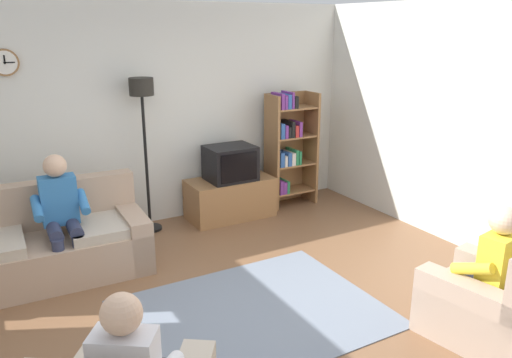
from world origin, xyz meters
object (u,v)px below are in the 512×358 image
object	(u,v)px
floor_lamp	(143,113)
person_on_couch	(61,211)
tv_stand	(230,198)
tv	(230,163)
person_in_right_armchair	(486,265)
couch	(48,247)
armchair_near_bookshelf	(492,305)
bookshelf	(288,146)

from	to	relation	value
floor_lamp	person_on_couch	xyz separation A→B (m)	(-1.11, -0.79, -0.75)
tv_stand	tv	size ratio (longest dim) A/B	1.83
tv_stand	floor_lamp	bearing A→B (deg)	174.65
floor_lamp	person_on_couch	distance (m)	1.55
tv_stand	floor_lamp	world-z (taller)	floor_lamp
tv_stand	person_in_right_armchair	xyz separation A→B (m)	(0.58, -3.35, 0.35)
couch	person_on_couch	size ratio (longest dim) A/B	1.55
couch	tv_stand	world-z (taller)	couch
armchair_near_bookshelf	person_on_couch	world-z (taller)	person_on_couch
couch	armchair_near_bookshelf	xyz separation A→B (m)	(2.91, -2.86, -0.02)
armchair_near_bookshelf	person_in_right_armchair	distance (m)	0.33
floor_lamp	armchair_near_bookshelf	world-z (taller)	floor_lamp
tv	bookshelf	distance (m)	0.94
person_in_right_armchair	floor_lamp	bearing A→B (deg)	115.39
bookshelf	floor_lamp	world-z (taller)	floor_lamp
couch	person_on_couch	world-z (taller)	person_on_couch
bookshelf	floor_lamp	bearing A→B (deg)	179.10
person_on_couch	person_in_right_armchair	xyz separation A→B (m)	(2.74, -2.66, -0.09)
couch	person_in_right_armchair	world-z (taller)	person_in_right_armchair
tv_stand	bookshelf	xyz separation A→B (m)	(0.93, 0.07, 0.58)
tv	floor_lamp	xyz separation A→B (m)	(-1.06, 0.12, 0.71)
floor_lamp	person_in_right_armchair	xyz separation A→B (m)	(1.64, -3.45, -0.85)
person_in_right_armchair	tv	bearing A→B (deg)	99.89
bookshelf	armchair_near_bookshelf	distance (m)	3.56
couch	bookshelf	size ratio (longest dim) A/B	1.22
tv	person_on_couch	world-z (taller)	person_on_couch
person_on_couch	tv	bearing A→B (deg)	17.05
tv	armchair_near_bookshelf	bearing A→B (deg)	-80.12
tv	bookshelf	size ratio (longest dim) A/B	0.38
couch	bookshelf	xyz separation A→B (m)	(3.25, 0.65, 0.52)
tv_stand	person_on_couch	bearing A→B (deg)	-162.36
armchair_near_bookshelf	person_on_couch	size ratio (longest dim) A/B	0.81
person_on_couch	armchair_near_bookshelf	bearing A→B (deg)	-44.89
floor_lamp	person_in_right_armchair	world-z (taller)	floor_lamp
person_on_couch	floor_lamp	bearing A→B (deg)	35.41
floor_lamp	bookshelf	bearing A→B (deg)	-0.90
bookshelf	tv_stand	bearing A→B (deg)	-175.84
floor_lamp	tv_stand	bearing A→B (deg)	-5.35
couch	person_in_right_armchair	xyz separation A→B (m)	(2.90, -2.77, 0.29)
floor_lamp	person_on_couch	world-z (taller)	floor_lamp
couch	floor_lamp	xyz separation A→B (m)	(1.26, 0.68, 1.14)
armchair_near_bookshelf	person_in_right_armchair	xyz separation A→B (m)	(-0.02, 0.09, 0.32)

